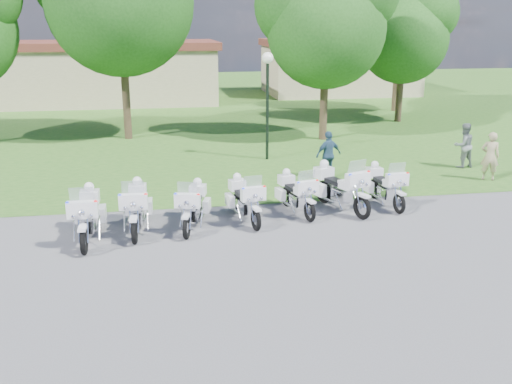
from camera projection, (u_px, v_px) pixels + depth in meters
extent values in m
plane|color=#545559|center=(276.00, 240.00, 14.57)|extent=(100.00, 100.00, 0.00)
cube|color=#2D611E|center=(200.00, 101.00, 40.08)|extent=(100.00, 48.00, 0.01)
torus|color=black|center=(84.00, 241.00, 13.59)|extent=(0.13, 0.68, 0.68)
torus|color=black|center=(92.00, 218.00, 15.21)|extent=(0.13, 0.68, 0.68)
cube|color=white|center=(82.00, 228.00, 13.47)|extent=(0.18, 0.44, 0.07)
cube|color=white|center=(82.00, 210.00, 13.60)|extent=(0.73, 0.24, 0.40)
cube|color=silver|center=(81.00, 195.00, 13.55)|extent=(0.56, 0.12, 0.38)
sphere|color=red|center=(95.00, 202.00, 13.54)|extent=(0.09, 0.09, 0.09)
sphere|color=#1426E5|center=(67.00, 203.00, 13.44)|extent=(0.09, 0.09, 0.09)
cube|color=silver|center=(88.00, 224.00, 14.38)|extent=(0.34, 0.56, 0.34)
cube|color=white|center=(85.00, 214.00, 14.05)|extent=(0.32, 0.52, 0.22)
cube|color=black|center=(88.00, 208.00, 14.57)|extent=(0.34, 0.63, 0.12)
cube|color=white|center=(102.00, 213.00, 15.06)|extent=(0.18, 0.52, 0.36)
cube|color=white|center=(79.00, 214.00, 14.97)|extent=(0.18, 0.52, 0.36)
cube|color=white|center=(90.00, 196.00, 15.06)|extent=(0.48, 0.40, 0.32)
sphere|color=white|center=(89.00, 187.00, 14.99)|extent=(0.26, 0.26, 0.26)
torus|color=black|center=(134.00, 231.00, 14.25)|extent=(0.15, 0.67, 0.66)
torus|color=black|center=(139.00, 210.00, 15.84)|extent=(0.15, 0.67, 0.66)
cube|color=white|center=(133.00, 219.00, 14.13)|extent=(0.19, 0.44, 0.07)
cube|color=white|center=(133.00, 202.00, 14.26)|extent=(0.72, 0.26, 0.40)
cube|color=silver|center=(133.00, 188.00, 14.22)|extent=(0.56, 0.14, 0.37)
sphere|color=red|center=(146.00, 195.00, 14.19)|extent=(0.09, 0.09, 0.09)
sphere|color=#1426E5|center=(120.00, 196.00, 14.11)|extent=(0.09, 0.09, 0.09)
cube|color=silver|center=(137.00, 216.00, 15.03)|extent=(0.36, 0.56, 0.34)
cube|color=white|center=(135.00, 206.00, 14.71)|extent=(0.33, 0.52, 0.22)
cube|color=black|center=(137.00, 201.00, 15.22)|extent=(0.36, 0.62, 0.12)
cube|color=white|center=(149.00, 206.00, 15.69)|extent=(0.20, 0.52, 0.36)
cube|color=white|center=(127.00, 207.00, 15.62)|extent=(0.20, 0.52, 0.36)
cube|color=white|center=(138.00, 190.00, 15.70)|extent=(0.49, 0.41, 0.32)
sphere|color=white|center=(137.00, 181.00, 15.63)|extent=(0.26, 0.26, 0.26)
torus|color=black|center=(187.00, 228.00, 14.57)|extent=(0.27, 0.62, 0.61)
torus|color=black|center=(198.00, 209.00, 16.06)|extent=(0.27, 0.62, 0.61)
cube|color=white|center=(186.00, 216.00, 14.47)|extent=(0.26, 0.43, 0.06)
cube|color=white|center=(187.00, 201.00, 14.59)|extent=(0.69, 0.38, 0.37)
cube|color=silver|center=(187.00, 188.00, 14.55)|extent=(0.53, 0.24, 0.34)
sphere|color=red|center=(198.00, 195.00, 14.46)|extent=(0.08, 0.08, 0.08)
sphere|color=#1426E5|center=(175.00, 194.00, 14.51)|extent=(0.08, 0.08, 0.08)
cube|color=silver|center=(193.00, 214.00, 15.30)|extent=(0.43, 0.58, 0.31)
cube|color=white|center=(191.00, 205.00, 15.00)|extent=(0.41, 0.54, 0.20)
cube|color=black|center=(194.00, 200.00, 15.48)|extent=(0.45, 0.63, 0.11)
cube|color=white|center=(207.00, 205.00, 15.86)|extent=(0.28, 0.50, 0.33)
cube|color=white|center=(187.00, 205.00, 15.91)|extent=(0.28, 0.50, 0.33)
cube|color=white|center=(198.00, 190.00, 15.93)|extent=(0.52, 0.47, 0.29)
sphere|color=white|center=(198.00, 182.00, 15.87)|extent=(0.24, 0.24, 0.24)
torus|color=black|center=(256.00, 220.00, 15.15)|extent=(0.23, 0.63, 0.62)
torus|color=black|center=(238.00, 203.00, 16.56)|extent=(0.23, 0.63, 0.62)
cube|color=white|center=(256.00, 209.00, 15.04)|extent=(0.24, 0.43, 0.06)
cube|color=white|center=(253.00, 194.00, 15.15)|extent=(0.69, 0.34, 0.37)
cube|color=silver|center=(253.00, 182.00, 15.11)|extent=(0.53, 0.20, 0.35)
sphere|color=red|center=(264.00, 187.00, 15.15)|extent=(0.08, 0.08, 0.08)
sphere|color=#1426E5|center=(243.00, 189.00, 14.96)|extent=(0.08, 0.08, 0.08)
cube|color=silver|center=(246.00, 207.00, 15.84)|extent=(0.40, 0.56, 0.31)
cube|color=white|center=(249.00, 198.00, 15.55)|extent=(0.38, 0.52, 0.20)
cube|color=black|center=(243.00, 194.00, 16.00)|extent=(0.41, 0.62, 0.11)
cube|color=white|center=(248.00, 198.00, 16.48)|extent=(0.25, 0.50, 0.33)
cube|color=white|center=(230.00, 200.00, 16.30)|extent=(0.25, 0.50, 0.33)
cube|color=white|center=(237.00, 185.00, 16.43)|extent=(0.50, 0.44, 0.29)
sphere|color=white|center=(237.00, 177.00, 16.36)|extent=(0.24, 0.24, 0.24)
torus|color=black|center=(310.00, 212.00, 15.84)|extent=(0.25, 0.61, 0.60)
torus|color=black|center=(286.00, 197.00, 17.19)|extent=(0.25, 0.61, 0.60)
cube|color=white|center=(310.00, 201.00, 15.73)|extent=(0.24, 0.42, 0.06)
cube|color=white|center=(307.00, 187.00, 15.84)|extent=(0.68, 0.35, 0.36)
cube|color=silver|center=(306.00, 176.00, 15.80)|extent=(0.51, 0.22, 0.34)
sphere|color=red|center=(317.00, 181.00, 15.84)|extent=(0.08, 0.08, 0.08)
sphere|color=#1426E5|center=(299.00, 183.00, 15.64)|extent=(0.08, 0.08, 0.08)
cube|color=silver|center=(297.00, 200.00, 16.50)|extent=(0.41, 0.56, 0.30)
cube|color=white|center=(301.00, 192.00, 16.22)|extent=(0.38, 0.52, 0.20)
cube|color=black|center=(294.00, 188.00, 16.65)|extent=(0.42, 0.61, 0.11)
cube|color=white|center=(296.00, 192.00, 17.13)|extent=(0.26, 0.49, 0.32)
cube|color=white|center=(280.00, 194.00, 16.93)|extent=(0.26, 0.49, 0.32)
cube|color=white|center=(286.00, 180.00, 17.06)|extent=(0.50, 0.44, 0.29)
sphere|color=white|center=(286.00, 172.00, 17.00)|extent=(0.23, 0.23, 0.23)
torus|color=black|center=(362.00, 208.00, 16.03)|extent=(0.38, 0.70, 0.70)
torus|color=black|center=(324.00, 192.00, 17.49)|extent=(0.38, 0.70, 0.70)
cube|color=white|center=(363.00, 195.00, 15.91)|extent=(0.34, 0.50, 0.07)
cube|color=white|center=(358.00, 180.00, 16.01)|extent=(0.79, 0.51, 0.42)
cube|color=silver|center=(357.00, 167.00, 15.96)|extent=(0.59, 0.33, 0.39)
sphere|color=red|center=(369.00, 172.00, 16.07)|extent=(0.09, 0.09, 0.09)
sphere|color=#1426E5|center=(350.00, 175.00, 15.74)|extent=(0.09, 0.09, 0.09)
cube|color=silver|center=(342.00, 195.00, 16.74)|extent=(0.54, 0.67, 0.35)
cube|color=white|center=(348.00, 185.00, 16.43)|extent=(0.51, 0.63, 0.23)
cube|color=black|center=(336.00, 181.00, 16.90)|extent=(0.56, 0.73, 0.13)
cube|color=white|center=(335.00, 186.00, 17.46)|extent=(0.37, 0.57, 0.38)
cube|color=white|center=(319.00, 189.00, 17.16)|extent=(0.37, 0.57, 0.38)
cube|color=white|center=(324.00, 172.00, 17.34)|extent=(0.62, 0.57, 0.33)
sphere|color=white|center=(324.00, 164.00, 17.26)|extent=(0.27, 0.27, 0.27)
torus|color=black|center=(399.00, 204.00, 16.51)|extent=(0.19, 0.63, 0.62)
torus|color=black|center=(374.00, 189.00, 17.96)|extent=(0.19, 0.63, 0.62)
cube|color=white|center=(400.00, 193.00, 16.40)|extent=(0.21, 0.42, 0.06)
cube|color=white|center=(397.00, 180.00, 16.52)|extent=(0.69, 0.30, 0.37)
cube|color=silver|center=(397.00, 168.00, 16.48)|extent=(0.53, 0.17, 0.35)
sphere|color=red|center=(408.00, 173.00, 16.50)|extent=(0.08, 0.08, 0.08)
sphere|color=#1426E5|center=(389.00, 175.00, 16.34)|extent=(0.08, 0.08, 0.08)
cube|color=silver|center=(386.00, 192.00, 17.22)|extent=(0.37, 0.55, 0.31)
cube|color=white|center=(390.00, 184.00, 16.92)|extent=(0.35, 0.51, 0.20)
cube|color=black|center=(382.00, 180.00, 17.39)|extent=(0.38, 0.61, 0.11)
cube|color=white|center=(384.00, 185.00, 17.86)|extent=(0.22, 0.50, 0.33)
cube|color=white|center=(368.00, 186.00, 17.71)|extent=(0.22, 0.50, 0.33)
cube|color=white|center=(374.00, 172.00, 17.82)|extent=(0.48, 0.42, 0.30)
sphere|color=white|center=(375.00, 165.00, 17.76)|extent=(0.24, 0.24, 0.24)
cylinder|color=black|center=(267.00, 112.00, 22.60)|extent=(0.12, 0.12, 3.87)
sphere|color=white|center=(268.00, 58.00, 22.01)|extent=(0.44, 0.44, 0.44)
cylinder|color=#38281C|center=(126.00, 91.00, 26.63)|extent=(0.36, 0.36, 4.55)
sphere|color=#1B4C15|center=(120.00, 2.00, 25.50)|extent=(6.62, 6.62, 6.62)
cylinder|color=#38281C|center=(324.00, 100.00, 26.59)|extent=(0.36, 0.36, 3.72)
sphere|color=#1B4C15|center=(326.00, 29.00, 25.67)|extent=(5.41, 5.41, 5.41)
sphere|color=#1B4C15|center=(299.00, 5.00, 25.59)|extent=(4.06, 4.06, 4.06)
cylinder|color=#38281C|center=(400.00, 92.00, 31.51)|extent=(0.36, 0.36, 3.28)
sphere|color=#1B4C15|center=(403.00, 39.00, 30.70)|extent=(4.76, 4.76, 4.76)
sphere|color=#1B4C15|center=(384.00, 22.00, 30.63)|extent=(3.57, 3.57, 3.57)
sphere|color=#1B4C15|center=(428.00, 13.00, 30.21)|extent=(3.28, 3.28, 3.28)
cylinder|color=#38281C|center=(396.00, 81.00, 35.31)|extent=(0.36, 0.36, 3.70)
sphere|color=#1B4C15|center=(400.00, 27.00, 34.40)|extent=(5.39, 5.39, 5.39)
sphere|color=#1B4C15|center=(380.00, 10.00, 34.32)|extent=(4.04, 4.04, 4.04)
sphere|color=#1B4C15|center=(424.00, 1.00, 33.84)|extent=(3.70, 3.70, 3.70)
cube|color=tan|center=(112.00, 75.00, 39.57)|extent=(14.00, 8.00, 3.60)
cube|color=brown|center=(110.00, 45.00, 38.98)|extent=(14.56, 8.32, 0.50)
cube|color=tan|center=(339.00, 70.00, 44.14)|extent=(11.00, 7.00, 3.60)
cube|color=brown|center=(340.00, 43.00, 43.55)|extent=(11.44, 7.28, 0.50)
imported|color=tan|center=(490.00, 156.00, 19.87)|extent=(0.74, 0.63, 1.71)
imported|color=slate|center=(464.00, 146.00, 21.61)|extent=(0.91, 0.76, 1.70)
imported|color=#2D4E6C|center=(328.00, 155.00, 20.12)|extent=(1.07, 0.67, 1.69)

